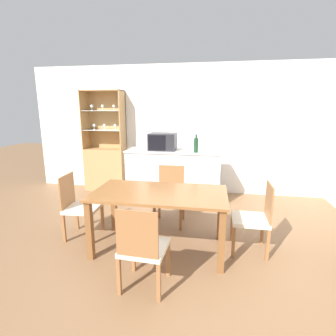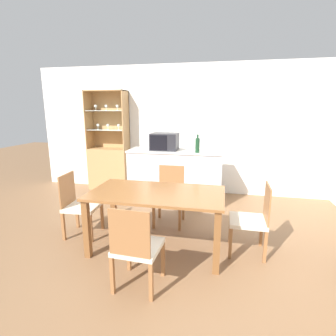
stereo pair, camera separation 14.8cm
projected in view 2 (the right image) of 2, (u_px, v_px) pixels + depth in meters
ground_plane at (170, 259)px, 3.03m from camera, size 18.00×18.00×0.00m
wall_back at (197, 130)px, 5.25m from camera, size 6.80×0.06×2.55m
kitchen_counter at (175, 176)px, 4.82m from camera, size 1.70×0.58×0.96m
display_cabinet at (109, 161)px, 5.58m from camera, size 0.84×0.37×2.05m
dining_table at (157, 200)px, 3.14m from camera, size 1.59×0.87×0.73m
dining_chair_side_right_far at (252, 219)px, 3.08m from camera, size 0.42×0.42×0.85m
dining_chair_head_far at (170, 196)px, 3.91m from camera, size 0.43×0.43×0.85m
dining_chair_side_left_far at (79, 205)px, 3.54m from camera, size 0.45×0.45×0.85m
dining_chair_head_near at (136, 247)px, 2.46m from camera, size 0.44×0.44×0.85m
microwave at (165, 142)px, 4.73m from camera, size 0.48×0.39×0.30m
wine_bottle at (197, 145)px, 4.43m from camera, size 0.07×0.07×0.31m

